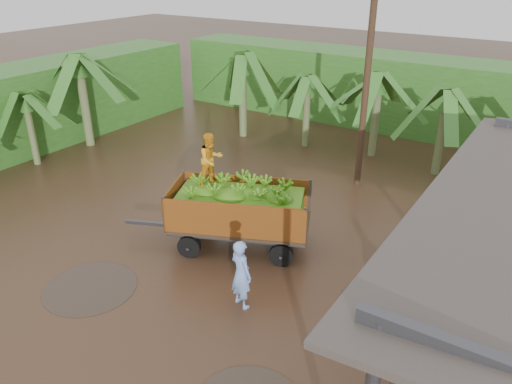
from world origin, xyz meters
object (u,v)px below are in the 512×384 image
man_blue (241,274)px  man_grey (472,373)px  utility_pole (367,73)px  banana_trailer (239,209)px

man_blue → man_grey: man_grey is taller
man_grey → utility_pole: bearing=-76.6°
man_grey → utility_pole: (-5.92, 8.83, 3.33)m
man_grey → man_blue: bearing=-23.6°
man_blue → banana_trailer: bearing=-36.2°
banana_trailer → utility_pole: bearing=55.3°
banana_trailer → man_blue: size_ratio=3.02×
man_blue → man_grey: 5.48m
banana_trailer → man_blue: (1.68, -2.33, -0.32)m
utility_pole → man_blue: bearing=-87.0°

